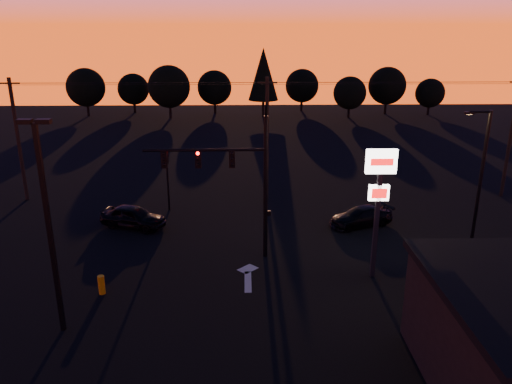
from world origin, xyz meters
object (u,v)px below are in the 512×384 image
pylon_sign (379,187)px  secondary_signal (167,171)px  parking_lot_light (47,216)px  car_left (133,217)px  suv_parked (495,308)px  bollard (102,285)px  car_right (361,217)px  traffic_signal_mast (236,173)px  streetlight (480,172)px

pylon_sign → secondary_signal: bearing=140.2°
parking_lot_light → secondary_signal: bearing=80.2°
car_left → suv_parked: (18.19, -11.30, -0.03)m
bollard → car_right: size_ratio=0.23×
car_left → suv_parked: size_ratio=0.85×
traffic_signal_mast → bollard: 8.87m
bollard → suv_parked: bearing=-9.0°
parking_lot_light → pylon_sign: bearing=17.2°
traffic_signal_mast → car_right: bearing=28.7°
traffic_signal_mast → secondary_signal: (-4.90, 7.49, -2.07)m
bollard → suv_parked: (17.96, -2.85, 0.22)m
traffic_signal_mast → secondary_signal: 9.19m
streetlight → suv_parked: streetlight is taller
secondary_signal → parking_lot_light: 14.90m
parking_lot_light → car_left: (0.64, 11.44, -4.55)m
traffic_signal_mast → car_left: 9.13m
secondary_signal → pylon_sign: size_ratio=0.64×
traffic_signal_mast → pylon_sign: 7.52m
secondary_signal → bollard: (-1.64, -11.50, -2.38)m
pylon_sign → car_left: pylon_sign is taller
bollard → car_left: (-0.23, 8.45, 0.24)m
secondary_signal → traffic_signal_mast: bearing=-56.8°
car_right → suv_parked: suv_parked is taller
traffic_signal_mast → suv_parked: 13.98m
car_left → secondary_signal: bearing=-11.6°
secondary_signal → suv_parked: bearing=-41.3°
secondary_signal → suv_parked: secondary_signal is taller
pylon_sign → traffic_signal_mast: bearing=160.6°
parking_lot_light → bollard: (0.86, 2.99, -4.79)m
parking_lot_light → suv_parked: (18.83, 0.14, -4.57)m
parking_lot_light → streetlight: parking_lot_light is taller
streetlight → suv_parked: size_ratio=1.60×
pylon_sign → car_right: (0.92, 6.89, -4.30)m
car_left → bollard: bearing=-158.6°
streetlight → bollard: size_ratio=8.36×
traffic_signal_mast → car_left: size_ratio=2.02×
parking_lot_light → car_right: bearing=36.4°
streetlight → bollard: bearing=-165.0°
pylon_sign → car_left: 16.06m
streetlight → suv_parked: bearing=-107.2°
pylon_sign → bollard: pylon_sign is taller
secondary_signal → parking_lot_light: (-2.50, -14.49, 2.41)m
bollard → car_left: bearing=91.6°
secondary_signal → car_left: size_ratio=1.02×
traffic_signal_mast → parking_lot_light: 10.19m
streetlight → bollard: (-20.54, -5.51, -3.94)m
suv_parked → streetlight: bearing=50.4°
bollard → car_left: 8.45m
bollard → suv_parked: size_ratio=0.19×
parking_lot_light → pylon_sign: size_ratio=1.34×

